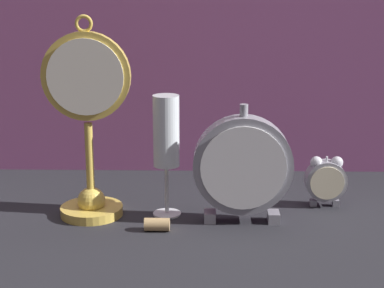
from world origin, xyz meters
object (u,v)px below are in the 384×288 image
Objects in this scene: alarm_clock_twin_bell at (326,179)px; wine_cork at (157,224)px; mantel_clock_silver at (243,166)px; pocket_watch_on_stand at (88,131)px; champagne_flute at (166,139)px.

alarm_clock_twin_bell is 2.26× the size of wine_cork.
mantel_clock_silver is (-0.16, -0.08, 0.05)m from alarm_clock_twin_bell.
wine_cork is at bearing -29.90° from pocket_watch_on_stand.
mantel_clock_silver is 0.14m from champagne_flute.
pocket_watch_on_stand is 3.69× the size of alarm_clock_twin_bell.
champagne_flute reaches higher than alarm_clock_twin_bell.
pocket_watch_on_stand is at bearing -172.80° from alarm_clock_twin_bell.
wine_cork is (-0.01, -0.07, -0.13)m from champagne_flute.
alarm_clock_twin_bell reaches higher than wine_cork.
alarm_clock_twin_bell is at bearing 27.20° from mantel_clock_silver.
alarm_clock_twin_bell is 0.18m from mantel_clock_silver.
mantel_clock_silver is 4.92× the size of wine_cork.
champagne_flute is at bearing 166.13° from mantel_clock_silver.
champagne_flute is 5.13× the size of wine_cork.
alarm_clock_twin_bell is at bearing 22.27° from wine_cork.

